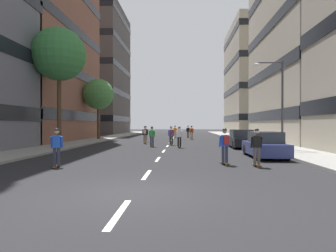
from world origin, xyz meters
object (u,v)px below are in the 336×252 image
Objects in this scene: streetlamp_right at (277,95)px; skater_5 at (179,136)px; street_tree_near at (98,94)px; skater_10 at (192,132)px; skater_9 at (57,146)px; street_tree_mid at (59,55)px; skater_2 at (188,131)px; skater_6 at (175,131)px; skater_8 at (225,144)px; skater_7 at (257,145)px; skater_1 at (146,133)px; skater_4 at (171,134)px; skater_3 at (152,136)px; skater_0 at (145,134)px; parked_car_mid at (241,139)px.

skater_5 is at bearing 163.66° from streetlamp_right.
street_tree_near is 12.57m from skater_10.
streetlamp_right is at bearing 35.46° from skater_9.
street_tree_mid is 22.22m from skater_2.
skater_8 is at bearing -83.45° from skater_6.
skater_7 is 1.00× the size of skater_9.
skater_10 is at bearing 42.99° from skater_1.
skater_8 and skater_9 have the same top height.
skater_6 is (-8.15, 19.73, -3.15)m from streetlamp_right.
skater_4 is 14.44m from skater_7.
skater_7 is at bearing -62.19° from skater_3.
skater_1 is at bearing -137.01° from skater_10.
skater_1 is at bearing 95.99° from skater_0.
skater_10 is (6.86, 24.34, 0.03)m from skater_9.
street_tree_mid reaches higher than skater_4.
skater_6 is at bearing 32.24° from street_tree_near.
skater_1 is at bearing 85.27° from skater_9.
skater_1 is (6.35, -3.47, -4.63)m from street_tree_near.
skater_7 is (7.22, -15.57, -0.03)m from skater_0.
parked_car_mid is 15.74m from skater_9.
streetlamp_right reaches higher than skater_1.
skater_10 is at bearing 106.36° from parked_car_mid.
street_tree_mid is at bearing 140.98° from skater_8.
skater_6 is (9.37, 5.91, -4.66)m from street_tree_near.
street_tree_near is at bearing 131.15° from skater_5.
skater_2 is at bearing 95.34° from skater_7.
skater_9 is at bearing -144.54° from streetlamp_right.
skater_4 is 1.00× the size of skater_9.
skater_6 is at bearing 92.73° from skater_5.
skater_0 is at bearing 152.44° from parked_car_mid.
skater_4 is 10.28m from skater_10.
skater_1 and skater_8 have the same top height.
skater_8 is at bearing -122.08° from streetlamp_right.
skater_9 is (-1.96, -16.15, -0.03)m from skater_0.
street_tree_mid reaches higher than skater_5.
skater_9 is (-5.46, -11.24, 0.00)m from skater_5.
skater_4 is at bearing -34.38° from skater_0.
skater_4 is at bearing 103.45° from skater_8.
street_tree_mid is at bearing -122.11° from skater_2.
skater_1 is 5.99m from skater_4.
skater_9 is (4.74, -22.91, -4.66)m from street_tree_near.
skater_5 is at bearing -48.85° from street_tree_near.
parked_car_mid is at bearing 1.16° from street_tree_mid.
street_tree_mid reaches higher than skater_1.
skater_1 is 10.93m from skater_2.
street_tree_near reaches higher than skater_4.
skater_9 is (-4.66, -14.30, -0.03)m from skater_4.
skater_10 is (2.23, -4.48, 0.03)m from skater_6.
skater_9 is at bearing -96.91° from skater_0.
skater_8 is 1.00× the size of skater_10.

